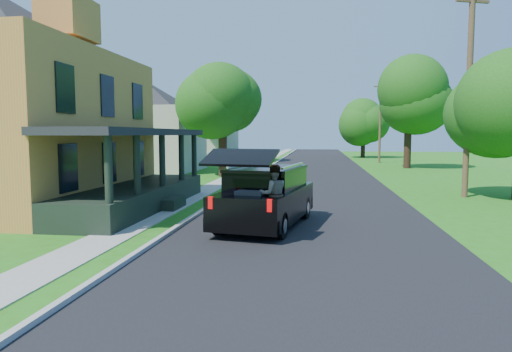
# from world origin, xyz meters

# --- Properties ---
(ground) EXTENTS (140.00, 140.00, 0.00)m
(ground) POSITION_xyz_m (0.00, 0.00, 0.00)
(ground) COLOR #286614
(ground) RESTS_ON ground
(street) EXTENTS (8.00, 120.00, 0.02)m
(street) POSITION_xyz_m (0.00, 20.00, 0.00)
(street) COLOR black
(street) RESTS_ON ground
(curb) EXTENTS (0.15, 120.00, 0.12)m
(curb) POSITION_xyz_m (-4.05, 20.00, 0.00)
(curb) COLOR #A0A09B
(curb) RESTS_ON ground
(sidewalk) EXTENTS (1.30, 120.00, 0.03)m
(sidewalk) POSITION_xyz_m (-5.60, 20.00, 0.00)
(sidewalk) COLOR gray
(sidewalk) RESTS_ON ground
(front_walk) EXTENTS (6.50, 1.20, 0.03)m
(front_walk) POSITION_xyz_m (-9.50, 6.00, 0.00)
(front_walk) COLOR gray
(front_walk) RESTS_ON ground
(neighbor_house_mid) EXTENTS (12.78, 12.78, 8.30)m
(neighbor_house_mid) POSITION_xyz_m (-13.50, 24.00, 4.19)
(neighbor_house_mid) COLOR #B4AD9F
(neighbor_house_mid) RESTS_ON ground
(neighbor_house_far) EXTENTS (12.78, 12.78, 8.30)m
(neighbor_house_far) POSITION_xyz_m (-13.50, 40.00, 4.19)
(neighbor_house_far) COLOR #B4AD9F
(neighbor_house_far) RESTS_ON ground
(black_suv) EXTENTS (2.89, 5.66, 2.52)m
(black_suv) POSITION_xyz_m (-1.40, 3.11, 0.96)
(black_suv) COLOR black
(black_suv) RESTS_ON ground
(skateboarder) EXTENTS (0.98, 0.87, 1.67)m
(skateboarder) POSITION_xyz_m (-1.00, 1.50, 1.24)
(skateboarder) COLOR black
(skateboarder) RESTS_ON ground
(skateboard) EXTENTS (0.23, 0.70, 0.52)m
(skateboard) POSITION_xyz_m (-1.05, 1.59, 0.28)
(skateboard) COLOR red
(skateboard) RESTS_ON ground
(tree_left_mid) EXTENTS (7.26, 6.95, 8.53)m
(tree_left_mid) POSITION_xyz_m (-6.42, 20.03, 5.58)
(tree_left_mid) COLOR black
(tree_left_mid) RESTS_ON ground
(tree_left_far) EXTENTS (7.28, 7.33, 10.02)m
(tree_left_far) POSITION_xyz_m (-9.81, 35.98, 6.48)
(tree_left_far) COLOR black
(tree_left_far) RESTS_ON ground
(tree_right_mid) EXTENTS (7.23, 6.92, 9.60)m
(tree_right_mid) POSITION_xyz_m (7.79, 29.79, 6.49)
(tree_right_mid) COLOR black
(tree_right_mid) RESTS_ON ground
(tree_right_far) EXTENTS (6.35, 6.13, 7.70)m
(tree_right_far) POSITION_xyz_m (5.78, 48.35, 4.84)
(tree_right_far) COLOR black
(tree_right_far) RESTS_ON ground
(utility_pole_near) EXTENTS (1.60, 0.67, 9.49)m
(utility_pole_near) POSITION_xyz_m (7.00, 11.12, 4.89)
(utility_pole_near) COLOR #4E3624
(utility_pole_near) RESTS_ON ground
(utility_pole_far) EXTENTS (1.45, 0.32, 8.36)m
(utility_pole_far) POSITION_xyz_m (6.48, 37.56, 4.31)
(utility_pole_far) COLOR #4E3624
(utility_pole_far) RESTS_ON ground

